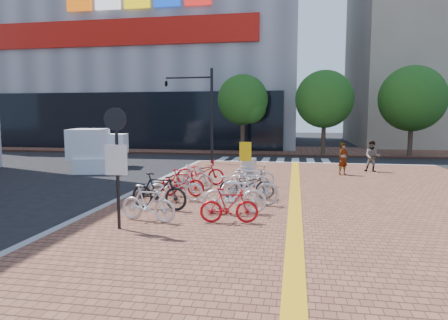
% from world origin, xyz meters
% --- Properties ---
extents(ground, '(120.00, 120.00, 0.00)m').
position_xyz_m(ground, '(0.00, 0.00, 0.00)').
color(ground, black).
rests_on(ground, ground).
extents(sidewalk, '(14.00, 34.00, 0.15)m').
position_xyz_m(sidewalk, '(3.00, -5.00, 0.07)').
color(sidewalk, brown).
rests_on(sidewalk, ground).
extents(tactile_strip, '(0.40, 34.00, 0.01)m').
position_xyz_m(tactile_strip, '(2.00, -5.00, 0.16)').
color(tactile_strip, gold).
rests_on(tactile_strip, sidewalk).
extents(kerb_west, '(0.25, 34.00, 0.15)m').
position_xyz_m(kerb_west, '(-4.00, -5.00, 0.08)').
color(kerb_west, gray).
rests_on(kerb_west, ground).
extents(kerb_north, '(14.00, 0.25, 0.15)m').
position_xyz_m(kerb_north, '(3.00, 12.00, 0.08)').
color(kerb_north, gray).
rests_on(kerb_north, ground).
extents(far_sidewalk, '(70.00, 8.00, 0.15)m').
position_xyz_m(far_sidewalk, '(0.00, 21.00, 0.07)').
color(far_sidewalk, brown).
rests_on(far_sidewalk, ground).
extents(department_store, '(36.00, 24.27, 28.00)m').
position_xyz_m(department_store, '(-15.99, 31.95, 13.98)').
color(department_store, gray).
rests_on(department_store, ground).
extents(crosswalk, '(7.50, 4.00, 0.01)m').
position_xyz_m(crosswalk, '(0.50, 14.00, 0.01)').
color(crosswalk, silver).
rests_on(crosswalk, ground).
extents(street_trees, '(16.20, 4.60, 6.35)m').
position_xyz_m(street_trees, '(5.04, 17.45, 4.10)').
color(street_trees, '#38281E').
rests_on(street_trees, far_sidewalk).
extents(bike_0, '(1.71, 0.77, 0.99)m').
position_xyz_m(bike_0, '(-1.92, -2.59, 0.65)').
color(bike_0, silver).
rests_on(bike_0, sidewalk).
extents(bike_1, '(1.93, 0.83, 1.13)m').
position_xyz_m(bike_1, '(-2.10, -1.22, 0.71)').
color(bike_1, black).
rests_on(bike_1, sidewalk).
extents(bike_2, '(1.90, 0.97, 0.95)m').
position_xyz_m(bike_2, '(-1.93, -0.03, 0.63)').
color(bike_2, silver).
rests_on(bike_2, sidewalk).
extents(bike_3, '(1.62, 0.51, 0.96)m').
position_xyz_m(bike_3, '(-1.95, 0.86, 0.63)').
color(bike_3, '#AB0C10').
rests_on(bike_3, sidewalk).
extents(bike_4, '(1.66, 0.77, 0.96)m').
position_xyz_m(bike_4, '(-1.85, 2.12, 0.63)').
color(bike_4, '#A4A3A8').
rests_on(bike_4, sidewalk).
extents(bike_5, '(2.03, 0.79, 1.05)m').
position_xyz_m(bike_5, '(-1.89, 3.32, 0.68)').
color(bike_5, '#AA0C1B').
rests_on(bike_5, sidewalk).
extents(bike_6, '(1.61, 0.67, 0.94)m').
position_xyz_m(bike_6, '(0.26, -2.36, 0.62)').
color(bike_6, '#AE0C12').
rests_on(bike_6, sidewalk).
extents(bike_7, '(1.93, 0.84, 1.12)m').
position_xyz_m(bike_7, '(0.25, -1.35, 0.71)').
color(bike_7, silver).
rests_on(bike_7, sidewalk).
extents(bike_8, '(1.98, 0.83, 1.16)m').
position_xyz_m(bike_8, '(0.54, -0.04, 0.73)').
color(bike_8, '#B0B0B5').
rests_on(bike_8, sidewalk).
extents(bike_9, '(1.90, 0.66, 1.00)m').
position_xyz_m(bike_9, '(0.35, 0.83, 0.65)').
color(bike_9, black).
rests_on(bike_9, sidewalk).
extents(bike_10, '(1.65, 0.52, 0.98)m').
position_xyz_m(bike_10, '(0.31, 2.09, 0.64)').
color(bike_10, white).
rests_on(bike_10, sidewalk).
extents(bike_11, '(1.79, 0.69, 0.93)m').
position_xyz_m(bike_11, '(0.29, 3.30, 0.61)').
color(bike_11, '#A5A5A9').
rests_on(bike_11, sidewalk).
extents(pedestrian_a, '(0.68, 0.64, 1.56)m').
position_xyz_m(pedestrian_a, '(4.27, 7.22, 0.93)').
color(pedestrian_a, gray).
rests_on(pedestrian_a, sidewalk).
extents(pedestrian_b, '(0.87, 0.74, 1.58)m').
position_xyz_m(pedestrian_b, '(5.86, 8.58, 0.94)').
color(pedestrian_b, '#4E5163').
rests_on(pedestrian_b, sidewalk).
extents(utility_box, '(0.55, 0.43, 1.10)m').
position_xyz_m(utility_box, '(0.13, 3.52, 0.70)').
color(utility_box, silver).
rests_on(utility_box, sidewalk).
extents(yellow_sign, '(0.49, 0.13, 1.80)m').
position_xyz_m(yellow_sign, '(-0.02, 3.37, 1.39)').
color(yellow_sign, '#B7B7BC').
rests_on(yellow_sign, sidewalk).
extents(notice_sign, '(0.57, 0.15, 3.05)m').
position_xyz_m(notice_sign, '(-2.39, -3.44, 2.08)').
color(notice_sign, black).
rests_on(notice_sign, sidewalk).
extents(traffic_light_pole, '(3.03, 1.17, 5.65)m').
position_xyz_m(traffic_light_pole, '(-4.29, 10.84, 4.05)').
color(traffic_light_pole, black).
rests_on(traffic_light_pole, sidewalk).
extents(box_truck, '(2.61, 4.26, 2.29)m').
position_xyz_m(box_truck, '(-8.85, 7.87, 1.08)').
color(box_truck, white).
rests_on(box_truck, ground).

